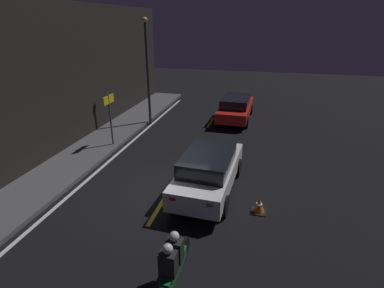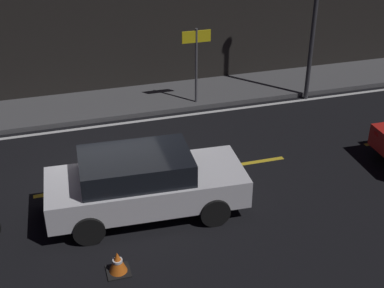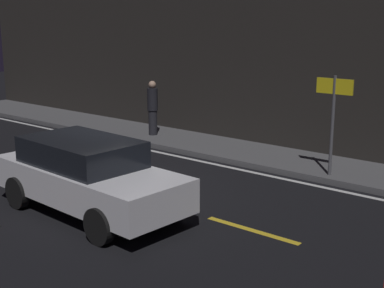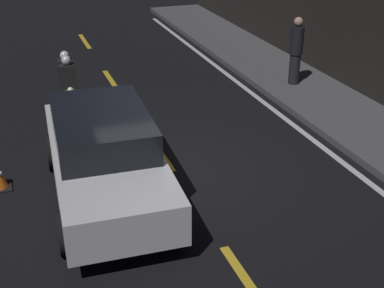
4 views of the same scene
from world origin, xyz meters
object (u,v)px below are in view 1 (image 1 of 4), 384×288
Objects in this scene: taxi_red at (236,107)px; motorcycle at (172,264)px; sedan_white at (209,170)px; traffic_cone_near at (259,206)px; street_lamp at (147,67)px; shop_sign at (109,110)px.

taxi_red is 2.06× the size of motorcycle.
sedan_white is 2.09m from traffic_cone_near.
street_lamp is (7.34, 6.47, 3.00)m from traffic_cone_near.
sedan_white reaches higher than taxi_red.
shop_sign is at bearing 64.56° from sedan_white.
taxi_red is at bearing 10.74° from traffic_cone_near.
traffic_cone_near is at bearing -114.25° from sedan_white.
motorcycle is (-4.28, -0.03, -0.16)m from sedan_white.
taxi_red is 1.92× the size of shop_sign.
sedan_white is 0.77× the size of street_lamp.
shop_sign reaches higher than motorcycle.
motorcycle is 3.82m from traffic_cone_near.
taxi_red is at bearing -41.96° from shop_sign.
sedan_white reaches higher than motorcycle.
traffic_cone_near is 0.20× the size of shop_sign.
sedan_white is at bearing 2.80° from motorcycle.
shop_sign is (-5.73, 5.15, 1.08)m from taxi_red.
taxi_red is 12.77m from motorcycle.
taxi_red is at bearing 2.80° from sedan_white.
shop_sign is 3.94m from street_lamp.
motorcycle is at bearing -178.44° from taxi_red.
motorcycle is 4.62× the size of traffic_cone_near.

